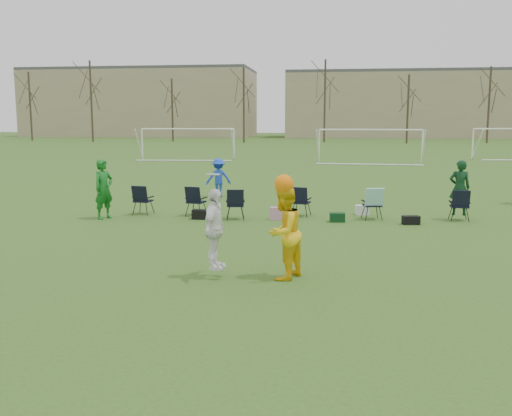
% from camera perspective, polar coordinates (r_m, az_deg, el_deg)
% --- Properties ---
extents(ground, '(260.00, 260.00, 0.00)m').
position_cam_1_polar(ground, '(10.59, -0.47, -8.19)').
color(ground, '#30581B').
rests_on(ground, ground).
extents(fielder_green_near, '(0.72, 0.82, 1.88)m').
position_cam_1_polar(fielder_green_near, '(18.54, -14.98, 1.83)').
color(fielder_green_near, '#12651D').
rests_on(fielder_green_near, ground).
extents(fielder_blue, '(1.15, 0.89, 1.56)m').
position_cam_1_polar(fielder_blue, '(23.10, -3.78, 3.03)').
color(fielder_blue, blue).
rests_on(fielder_blue, ground).
extents(center_contest, '(2.09, 1.18, 2.09)m').
position_cam_1_polar(center_contest, '(11.11, 0.50, -2.22)').
color(center_contest, white).
rests_on(center_contest, ground).
extents(sideline_setup, '(10.78, 1.98, 1.87)m').
position_cam_1_polar(sideline_setup, '(18.21, 5.74, 0.70)').
color(sideline_setup, '#0E3318').
rests_on(sideline_setup, ground).
extents(goal_left, '(7.39, 0.76, 2.46)m').
position_cam_1_polar(goal_left, '(45.50, -6.84, 7.26)').
color(goal_left, white).
rests_on(goal_left, ground).
extents(goal_mid, '(7.40, 0.63, 2.46)m').
position_cam_1_polar(goal_mid, '(42.11, 11.35, 7.03)').
color(goal_mid, white).
rests_on(goal_mid, ground).
extents(tree_line, '(110.28, 3.28, 11.40)m').
position_cam_1_polar(tree_line, '(79.90, 7.04, 10.16)').
color(tree_line, '#382B21').
rests_on(tree_line, ground).
extents(building_row, '(126.00, 16.00, 13.00)m').
position_cam_1_polar(building_row, '(106.19, 10.82, 10.20)').
color(building_row, tan).
rests_on(building_row, ground).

